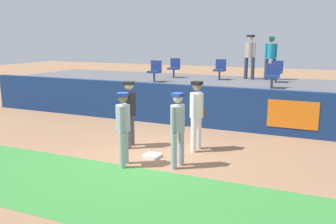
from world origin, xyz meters
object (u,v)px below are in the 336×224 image
(seat_back_right, at_px, (277,70))
(seat_back_left, at_px, (174,67))
(player_fielder_home, at_px, (197,111))
(seat_back_center, at_px, (220,68))
(spectator_capped, at_px, (250,54))
(player_coach_visitor, at_px, (123,124))
(first_base, at_px, (152,156))
(spectator_hooded, at_px, (271,55))
(seat_front_left, at_px, (155,70))
(seat_front_right, at_px, (273,74))
(player_runner_visitor, at_px, (178,125))
(player_umpire, at_px, (129,109))

(seat_back_right, bearing_deg, seat_back_left, -180.00)
(player_fielder_home, distance_m, seat_back_center, 5.91)
(seat_back_center, xyz_separation_m, spectator_capped, (1.09, 0.68, 0.60))
(player_fielder_home, xyz_separation_m, player_coach_visitor, (-1.18, -1.84, -0.07))
(first_base, relative_size, spectator_hooded, 0.22)
(seat_back_left, relative_size, seat_back_center, 1.00)
(first_base, xyz_separation_m, seat_back_left, (-2.25, 6.80, 1.72))
(seat_front_left, bearing_deg, seat_front_right, 0.00)
(player_runner_visitor, xyz_separation_m, spectator_hooded, (0.90, 7.96, 1.29))
(seat_front_right, bearing_deg, first_base, -113.84)
(spectator_hooded, bearing_deg, player_coach_visitor, 57.64)
(seat_back_center, bearing_deg, player_coach_visitor, -91.33)
(seat_back_left, xyz_separation_m, spectator_capped, (3.16, 0.68, 0.60))
(seat_front_right, bearing_deg, seat_back_left, 158.03)
(seat_back_right, bearing_deg, player_umpire, -116.47)
(seat_front_left, height_order, seat_back_center, same)
(player_runner_visitor, bearing_deg, spectator_hooded, -175.50)
(spectator_capped, bearing_deg, player_umpire, 96.76)
(first_base, height_order, seat_back_center, seat_back_center)
(seat_back_right, height_order, spectator_hooded, spectator_hooded)
(player_fielder_home, bearing_deg, first_base, -35.89)
(first_base, distance_m, spectator_hooded, 8.11)
(player_umpire, distance_m, seat_front_right, 5.50)
(player_fielder_home, distance_m, player_umpire, 1.87)
(player_coach_visitor, height_order, seat_back_center, seat_back_center)
(seat_back_left, bearing_deg, first_base, -71.69)
(seat_back_left, bearing_deg, player_runner_visitor, -66.64)
(player_runner_visitor, xyz_separation_m, seat_front_left, (-3.18, 5.39, 0.73))
(first_base, relative_size, player_umpire, 0.22)
(player_umpire, relative_size, spectator_hooded, 1.04)
(seat_back_center, distance_m, spectator_hooded, 2.15)
(player_runner_visitor, distance_m, player_coach_visitor, 1.28)
(player_coach_visitor, height_order, seat_back_left, seat_back_left)
(player_umpire, distance_m, seat_back_center, 6.31)
(seat_back_left, distance_m, seat_front_left, 1.80)
(seat_back_right, distance_m, seat_front_right, 1.80)
(player_umpire, height_order, seat_front_left, seat_front_left)
(seat_front_right, height_order, seat_front_left, same)
(seat_back_center, bearing_deg, spectator_capped, 32.18)
(player_fielder_home, xyz_separation_m, seat_back_right, (1.29, 5.78, 0.67))
(player_coach_visitor, height_order, seat_back_right, seat_back_right)
(seat_back_left, bearing_deg, player_coach_visitor, -75.99)
(first_base, distance_m, player_coach_visitor, 1.32)
(spectator_capped, bearing_deg, seat_front_left, 59.54)
(seat_back_right, height_order, seat_front_right, same)
(seat_front_left, xyz_separation_m, spectator_capped, (3.24, 2.48, 0.60))
(player_runner_visitor, bearing_deg, seat_back_left, -145.68)
(first_base, bearing_deg, player_umpire, 149.40)
(player_coach_visitor, distance_m, seat_back_left, 7.89)
(seat_front_right, height_order, spectator_hooded, spectator_hooded)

